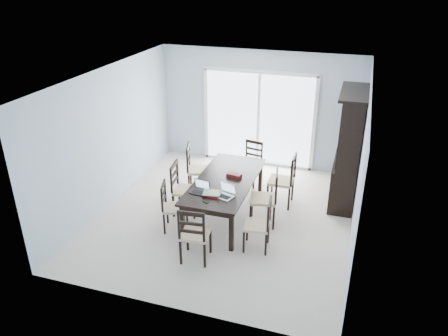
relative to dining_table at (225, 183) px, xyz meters
The scene contains 24 objects.
floor 0.67m from the dining_table, ahead, with size 5.00×5.00×0.00m, color beige.
ceiling 1.93m from the dining_table, ahead, with size 5.00×5.00×0.00m, color white.
back_wall 2.58m from the dining_table, 90.00° to the left, with size 4.50×0.02×2.60m, color #A9BBC9.
wall_left 2.34m from the dining_table, behind, with size 0.02×5.00×2.60m, color #A9BBC9.
wall_right 2.34m from the dining_table, ahead, with size 0.02×5.00×2.60m, color #A9BBC9.
balcony 3.57m from the dining_table, 90.00° to the left, with size 4.50×2.00×0.10m, color gray.
railing 4.50m from the dining_table, 90.00° to the left, with size 4.50×0.06×1.10m, color #99999E.
dining_table is the anchor object (origin of this frame).
china_hutch 2.41m from the dining_table, 31.71° to the left, with size 0.50×1.38×2.20m.
sliding_door 2.51m from the dining_table, 90.00° to the left, with size 2.52×0.05×2.18m.
chair_left_near 1.05m from the dining_table, 137.88° to the right, with size 0.49×0.48×1.03m.
chair_left_mid 0.83m from the dining_table, behind, with size 0.49×0.48×1.14m.
chair_left_far 1.15m from the dining_table, 140.05° to the left, with size 0.56×0.55×1.17m.
chair_right_near 1.19m from the dining_table, 42.28° to the right, with size 0.44×0.43×1.04m.
chair_right_mid 0.81m from the dining_table, ahead, with size 0.53×0.52×1.19m.
chair_right_far 1.23m from the dining_table, 37.55° to the left, with size 0.46×0.45×1.20m.
chair_end_near 1.47m from the dining_table, 91.51° to the right, with size 0.46×0.47×1.12m.
chair_end_far 1.50m from the dining_table, 85.56° to the left, with size 0.46×0.47×1.05m.
laptop_dark 0.68m from the dining_table, 113.87° to the right, with size 0.32×0.24×0.20m.
laptop_silver 0.66m from the dining_table, 74.88° to the right, with size 0.37×0.31×0.22m.
book_stack 0.63m from the dining_table, 93.85° to the right, with size 0.32×0.26×0.05m.
cell_phone 0.89m from the dining_table, 93.43° to the right, with size 0.10×0.05×0.01m, color black.
game_box 0.22m from the dining_table, 49.96° to the left, with size 0.26×0.13×0.07m, color #4F140F.
hot_tub 3.55m from the dining_table, 100.87° to the left, with size 2.10×1.94×0.94m.
Camera 1 is at (2.09, -6.62, 4.24)m, focal length 35.00 mm.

